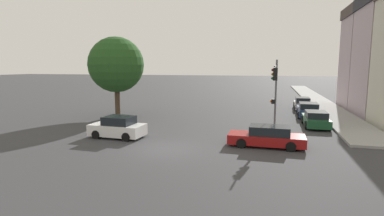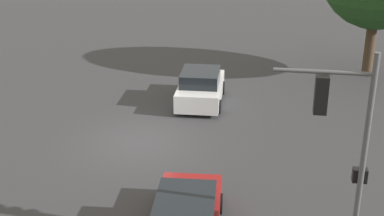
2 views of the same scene
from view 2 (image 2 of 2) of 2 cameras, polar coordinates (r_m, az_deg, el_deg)
ground_plane at (r=20.36m, az=-5.52°, el=-3.62°), size 300.00×300.00×0.00m
traffic_signal at (r=12.96m, az=15.83°, el=-2.48°), size 0.48×2.42×5.54m
crossing_car_1 at (r=23.76m, az=0.92°, el=2.19°), size 3.91×2.11×1.53m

